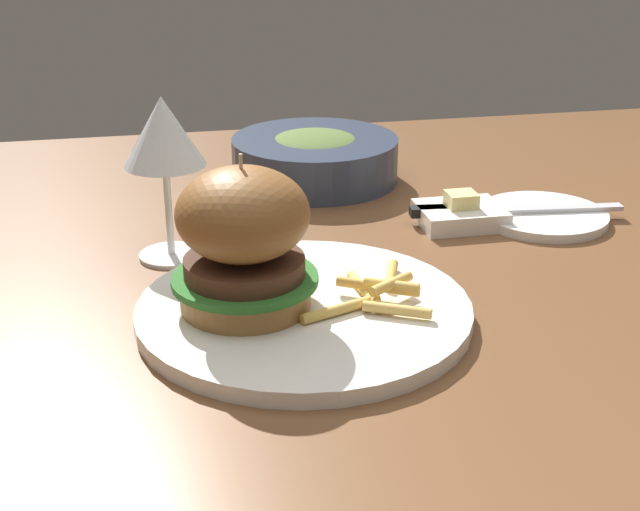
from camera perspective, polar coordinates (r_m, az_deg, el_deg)
dining_table at (r=0.93m, az=-2.00°, el=-4.06°), size 1.48×0.94×0.74m
main_plate at (r=0.75m, az=-1.03°, el=-3.58°), size 0.28×0.28×0.01m
burger_sandwich at (r=0.73m, az=-4.92°, el=1.04°), size 0.12×0.12×0.13m
fries_pile at (r=0.75m, az=3.63°, el=-2.36°), size 0.11×0.11×0.02m
wine_glass at (r=0.85m, az=-9.99°, el=7.47°), size 0.08×0.08×0.16m
bread_plate at (r=1.00m, az=14.09°, el=2.48°), size 0.14×0.14×0.01m
table_knife at (r=0.98m, az=11.29°, el=2.87°), size 0.24×0.04×0.01m
butter_dish at (r=0.97m, az=8.96°, el=2.65°), size 0.09×0.07×0.04m
soup_bowl at (r=1.10m, az=-0.33°, el=6.31°), size 0.20×0.20×0.06m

